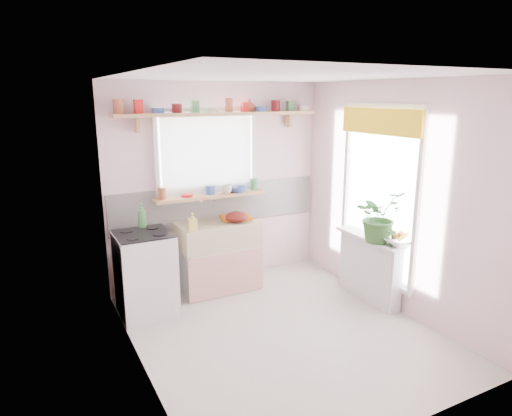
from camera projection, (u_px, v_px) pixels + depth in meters
room at (294, 180)px, 5.34m from camera, size 3.20×3.20×3.20m
sink_unit at (218, 255)px, 5.58m from camera, size 0.95×0.65×1.11m
cooker at (145, 273)px, 4.94m from camera, size 0.58×0.58×0.93m
radiator_ledge at (369, 267)px, 5.30m from camera, size 0.22×0.95×0.78m
windowsill at (211, 196)px, 5.57m from camera, size 1.40×0.22×0.04m
pine_shelf at (221, 114)px, 5.39m from camera, size 2.52×0.24×0.04m
shelf_crockery at (217, 108)px, 5.35m from camera, size 2.47×0.11×0.12m
sill_crockery at (210, 190)px, 5.55m from camera, size 1.35×0.11×0.12m
dish_tray at (236, 217)px, 5.62m from camera, size 0.41×0.34×0.04m
colander at (237, 217)px, 5.48m from camera, size 0.28×0.28×0.13m
jade_plant at (379, 216)px, 4.93m from camera, size 0.56×0.50×0.57m
fruit_bowl at (399, 241)px, 4.87m from camera, size 0.35×0.35×0.08m
herb_pot at (391, 238)px, 4.80m from camera, size 0.13×0.11×0.20m
soap_bottle_sink at (193, 222)px, 5.12m from camera, size 0.11×0.11×0.20m
sill_cup at (226, 189)px, 5.58m from camera, size 0.14×0.14×0.11m
sill_bowl at (238, 190)px, 5.67m from camera, size 0.22×0.22×0.07m
shelf_vase at (249, 105)px, 5.61m from camera, size 0.17×0.17×0.16m
cooker_bottle at (142, 216)px, 5.01m from camera, size 0.11×0.11×0.27m
fruit at (400, 236)px, 4.86m from camera, size 0.20×0.14×0.10m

